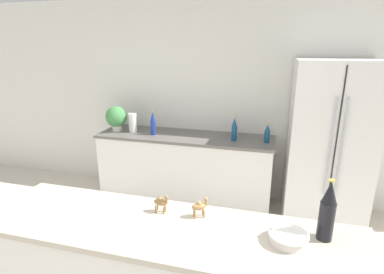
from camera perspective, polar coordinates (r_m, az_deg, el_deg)
The scene contains 13 objects.
wall_back at distance 3.90m, azimuth 6.37°, elevation 6.75°, with size 8.00×0.06×2.55m.
back_counter at distance 3.92m, azimuth -1.35°, elevation -5.81°, with size 2.21×0.63×0.88m.
refrigerator at distance 3.61m, azimuth 24.53°, elevation -1.44°, with size 0.84×0.74×1.83m.
potted_plant at distance 4.05m, azimuth -14.24°, elevation 3.67°, with size 0.27×0.27×0.33m.
paper_towel_roll at distance 3.97m, azimuth -11.20°, elevation 2.72°, with size 0.11×0.11×0.25m.
back_bottle_0 at distance 3.70m, azimuth 8.13°, elevation 2.09°, with size 0.08×0.08×0.29m.
back_bottle_1 at distance 3.55m, azimuth 8.06°, elevation 1.43°, with size 0.06×0.06×0.29m.
back_bottle_2 at distance 3.80m, azimuth -7.43°, elevation 2.57°, with size 0.07×0.07×0.30m.
back_bottle_3 at distance 3.56m, azimuth 14.13°, elevation 0.63°, with size 0.06×0.06×0.23m.
wine_bottle at distance 1.72m, azimuth 24.40°, elevation -12.76°, with size 0.08×0.08×0.34m.
fruit_bowl at distance 1.70m, azimuth 17.85°, elevation -17.67°, with size 0.21×0.21×0.05m.
camel_figurine at distance 1.86m, azimuth -5.93°, elevation -12.17°, with size 0.10×0.05×0.12m.
camel_figurine_second at distance 1.81m, azimuth 1.48°, elevation -12.99°, with size 0.10×0.08×0.12m.
Camera 1 is at (0.58, -1.07, 1.95)m, focal length 28.00 mm.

